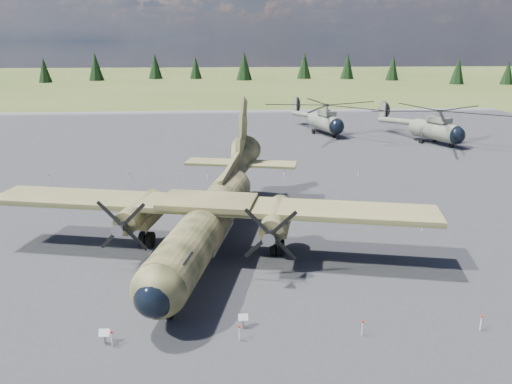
{
  "coord_description": "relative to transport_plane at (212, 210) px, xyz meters",
  "views": [
    {
      "loc": [
        1.19,
        -34.35,
        13.82
      ],
      "look_at": [
        3.98,
        2.0,
        2.77
      ],
      "focal_mm": 35.0,
      "sensor_mm": 36.0,
      "label": 1
    }
  ],
  "objects": [
    {
      "name": "ground",
      "position": [
        -0.65,
        2.03,
        -2.81
      ],
      "size": [
        500.0,
        500.0,
        0.0
      ],
      "primitive_type": "plane",
      "color": "brown",
      "rests_on": "ground"
    },
    {
      "name": "apron",
      "position": [
        -0.65,
        12.03,
        -2.81
      ],
      "size": [
        120.0,
        120.0,
        0.04
      ],
      "primitive_type": "cube",
      "color": "slate",
      "rests_on": "ground"
    },
    {
      "name": "transport_plane",
      "position": [
        0.0,
        0.0,
        0.0
      ],
      "size": [
        29.53,
        26.46,
        9.78
      ],
      "rotation": [
        0.0,
        0.0,
        -0.23
      ],
      "color": "#31361D",
      "rests_on": "ground"
    },
    {
      "name": "helicopter_near",
      "position": [
        16.9,
        42.82,
        0.54
      ],
      "size": [
        23.0,
        23.77,
        4.73
      ],
      "rotation": [
        0.0,
        0.0,
        0.28
      ],
      "color": "slate",
      "rests_on": "ground"
    },
    {
      "name": "helicopter_mid",
      "position": [
        30.71,
        34.46,
        0.6
      ],
      "size": [
        24.74,
        24.74,
        4.81
      ],
      "rotation": [
        0.0,
        0.0,
        0.4
      ],
      "color": "slate",
      "rests_on": "ground"
    },
    {
      "name": "info_placard_left",
      "position": [
        -5.03,
        -11.22,
        -2.27
      ],
      "size": [
        0.53,
        0.26,
        0.81
      ],
      "rotation": [
        0.0,
        0.0,
        -0.08
      ],
      "color": "gray",
      "rests_on": "ground"
    },
    {
      "name": "info_placard_right",
      "position": [
        1.59,
        -10.31,
        -2.29
      ],
      "size": [
        0.5,
        0.23,
        0.77
      ],
      "rotation": [
        0.0,
        0.0,
        0.05
      ],
      "color": "gray",
      "rests_on": "ground"
    },
    {
      "name": "barrier_fence",
      "position": [
        -1.11,
        1.96,
        -2.3
      ],
      "size": [
        33.12,
        29.62,
        0.85
      ],
      "color": "silver",
      "rests_on": "ground"
    },
    {
      "name": "treeline",
      "position": [
        -1.16,
        -1.46,
        2.02
      ],
      "size": [
        333.19,
        335.17,
        11.0
      ],
      "color": "black",
      "rests_on": "ground"
    }
  ]
}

